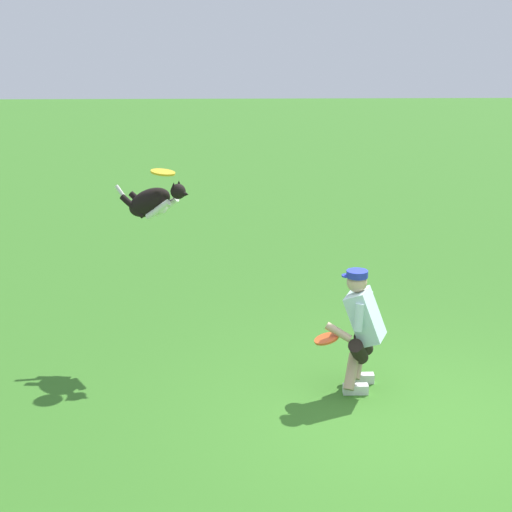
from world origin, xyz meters
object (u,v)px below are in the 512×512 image
(person, at_px, (361,326))
(frisbee_held, at_px, (326,339))
(frisbee_flying, at_px, (163,172))
(dog, at_px, (153,202))

(person, distance_m, frisbee_held, 0.40)
(frisbee_flying, height_order, frisbee_held, frisbee_flying)
(frisbee_held, bearing_deg, dog, -33.88)
(frisbee_flying, bearing_deg, person, 154.20)
(dog, relative_size, frisbee_flying, 3.30)
(person, height_order, frisbee_flying, frisbee_flying)
(person, bearing_deg, frisbee_flying, -4.15)
(person, xyz_separation_m, frisbee_held, (0.37, 0.11, -0.09))
(person, xyz_separation_m, dog, (2.21, -1.13, 1.07))
(frisbee_flying, xyz_separation_m, frisbee_held, (-1.71, 1.12, -1.52))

